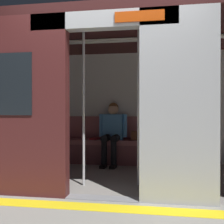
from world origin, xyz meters
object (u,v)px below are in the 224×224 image
(person_seated, at_px, (112,129))
(book, at_px, (95,139))
(bench_seat, at_px, (124,146))
(grab_pole_door, at_px, (84,107))
(train_car, at_px, (114,80))
(handbag, at_px, (138,136))
(grab_pole_far, at_px, (139,107))

(person_seated, relative_size, book, 5.45)
(bench_seat, distance_m, grab_pole_door, 1.81)
(train_car, xyz_separation_m, handbag, (-0.32, -1.03, -0.97))
(person_seated, bearing_deg, handbag, -168.75)
(bench_seat, distance_m, grab_pole_far, 1.69)
(train_car, distance_m, bench_seat, 1.53)
(grab_pole_far, bearing_deg, bench_seat, -75.64)
(train_car, height_order, handbag, train_car)
(grab_pole_far, bearing_deg, person_seated, -66.99)
(train_car, distance_m, grab_pole_door, 0.82)
(bench_seat, height_order, handbag, handbag)
(person_seated, xyz_separation_m, grab_pole_door, (0.15, 1.55, 0.41))
(book, height_order, grab_pole_far, grab_pole_far)
(handbag, relative_size, grab_pole_door, 0.12)
(handbag, xyz_separation_m, grab_pole_far, (-0.11, 1.52, 0.54))
(grab_pole_door, bearing_deg, bench_seat, -103.20)
(bench_seat, relative_size, grab_pole_far, 1.22)
(person_seated, relative_size, grab_pole_far, 0.55)
(book, bearing_deg, person_seated, 176.09)
(handbag, relative_size, book, 1.18)
(bench_seat, distance_m, person_seated, 0.40)
(bench_seat, xyz_separation_m, person_seated, (0.23, 0.05, 0.33))
(bench_seat, bearing_deg, handbag, -170.20)
(bench_seat, xyz_separation_m, grab_pole_far, (-0.38, 1.47, 0.73))
(handbag, height_order, grab_pole_far, grab_pole_far)
(train_car, bearing_deg, bench_seat, -93.04)
(book, height_order, grab_pole_door, grab_pole_door)
(train_car, relative_size, handbag, 24.62)
(handbag, distance_m, book, 0.86)
(train_car, bearing_deg, grab_pole_door, 62.39)
(book, relative_size, grab_pole_far, 0.10)
(handbag, height_order, book, handbag)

